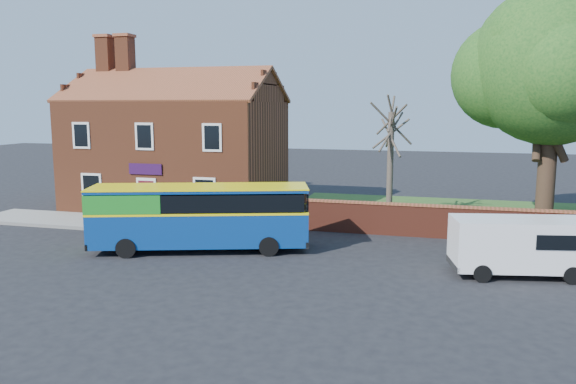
% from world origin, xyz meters
% --- Properties ---
extents(ground, '(120.00, 120.00, 0.00)m').
position_xyz_m(ground, '(0.00, 0.00, 0.00)').
color(ground, black).
rests_on(ground, ground).
extents(pavement, '(18.00, 3.50, 0.12)m').
position_xyz_m(pavement, '(-7.00, 5.75, 0.06)').
color(pavement, gray).
rests_on(pavement, ground).
extents(kerb, '(18.00, 0.15, 0.14)m').
position_xyz_m(kerb, '(-7.00, 4.00, 0.07)').
color(kerb, slate).
rests_on(kerb, ground).
extents(grass_strip, '(26.00, 12.00, 0.04)m').
position_xyz_m(grass_strip, '(13.00, 13.00, 0.02)').
color(grass_strip, '#426B28').
rests_on(grass_strip, ground).
extents(shop_building, '(12.30, 8.13, 10.50)m').
position_xyz_m(shop_building, '(-7.02, 11.50, 3.41)').
color(shop_building, brown).
rests_on(shop_building, ground).
extents(boundary_wall, '(22.00, 0.38, 1.60)m').
position_xyz_m(boundary_wall, '(13.00, 7.00, 0.81)').
color(boundary_wall, maroon).
rests_on(boundary_wall, ground).
extents(bus, '(9.58, 5.14, 2.84)m').
position_xyz_m(bus, '(-1.51, 1.73, 1.62)').
color(bus, navy).
rests_on(bus, ground).
extents(van_near, '(5.18, 2.86, 2.15)m').
position_xyz_m(van_near, '(11.73, 1.57, 1.20)').
color(van_near, white).
rests_on(van_near, ground).
extents(large_tree, '(10.04, 7.95, 12.25)m').
position_xyz_m(large_tree, '(14.02, 10.54, 8.02)').
color(large_tree, black).
rests_on(large_tree, ground).
extents(bare_tree, '(2.43, 2.90, 6.49)m').
position_xyz_m(bare_tree, '(6.10, 10.63, 3.33)').
color(bare_tree, '#4C4238').
rests_on(bare_tree, ground).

